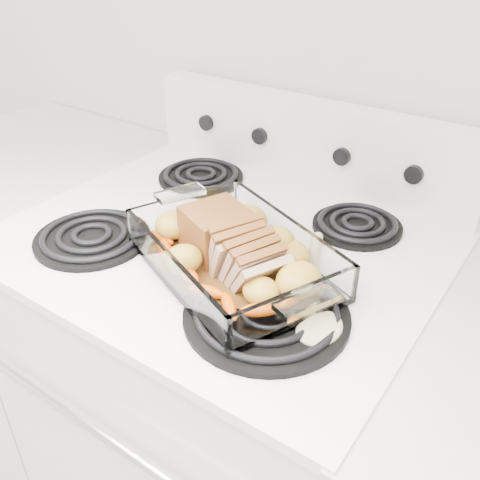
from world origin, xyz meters
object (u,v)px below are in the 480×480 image
Objects in this scene: electric_range at (230,400)px; counter_left at (47,303)px; pork_roast at (223,242)px; baking_dish at (233,261)px.

counter_left is (-0.67, -0.00, -0.02)m from electric_range.
baking_dish is at bearing -5.52° from pork_roast.
baking_dish is at bearing -7.47° from counter_left.
counter_left is 0.90m from baking_dish.
baking_dish reaches higher than counter_left.
electric_range is 5.42× the size of pork_roast.
electric_range is at bearing 0.10° from counter_left.
counter_left is 0.90m from pork_roast.
pork_roast is at bearing -7.67° from counter_left.
baking_dish is at bearing -49.69° from electric_range.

